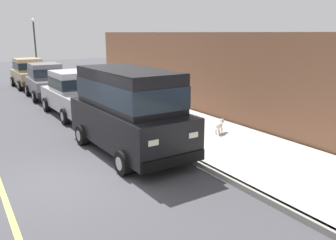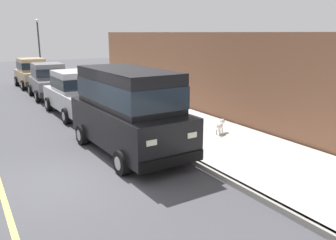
# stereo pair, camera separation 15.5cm
# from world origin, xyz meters

# --- Properties ---
(ground_plane) EXTENTS (80.00, 80.00, 0.00)m
(ground_plane) POSITION_xyz_m (0.00, 0.00, 0.00)
(ground_plane) COLOR #424247
(curb) EXTENTS (0.16, 64.00, 0.14)m
(curb) POSITION_xyz_m (3.20, 0.00, 0.07)
(curb) COLOR gray
(curb) RESTS_ON ground
(sidewalk) EXTENTS (3.60, 64.00, 0.14)m
(sidewalk) POSITION_xyz_m (5.00, 0.00, 0.07)
(sidewalk) COLOR #B7B5AD
(sidewalk) RESTS_ON ground
(lane_centre_line) EXTENTS (0.12, 57.60, 0.01)m
(lane_centre_line) POSITION_xyz_m (-1.60, 0.00, 0.00)
(lane_centre_line) COLOR #E0D64C
(lane_centre_line) RESTS_ON ground
(car_black_van) EXTENTS (2.25, 4.96, 2.52)m
(car_black_van) POSITION_xyz_m (2.08, 1.04, 1.39)
(car_black_van) COLOR black
(car_black_van) RESTS_ON ground
(car_silver_sedan) EXTENTS (2.12, 4.64, 1.92)m
(car_silver_sedan) POSITION_xyz_m (2.21, 6.86, 0.98)
(car_silver_sedan) COLOR #BCBCC1
(car_silver_sedan) RESTS_ON ground
(car_grey_hatchback) EXTENTS (2.03, 3.85, 1.88)m
(car_grey_hatchback) POSITION_xyz_m (2.15, 11.86, 0.98)
(car_grey_hatchback) COLOR slate
(car_grey_hatchback) RESTS_ON ground
(car_tan_hatchback) EXTENTS (2.04, 3.85, 1.88)m
(car_tan_hatchback) POSITION_xyz_m (2.08, 16.44, 0.98)
(car_tan_hatchback) COLOR tan
(car_tan_hatchback) RESTS_ON ground
(dog_white) EXTENTS (0.66, 0.47, 0.49)m
(dog_white) POSITION_xyz_m (5.45, 0.85, 0.43)
(dog_white) COLOR white
(dog_white) RESTS_ON sidewalk
(street_lamp) EXTENTS (0.36, 0.36, 4.42)m
(street_lamp) POSITION_xyz_m (3.55, 21.06, 2.91)
(street_lamp) COLOR #2D2D33
(street_lamp) RESTS_ON sidewalk
(building_facade) EXTENTS (0.50, 20.00, 3.56)m
(building_facade) POSITION_xyz_m (7.10, 4.64, 1.78)
(building_facade) COLOR #8C5B42
(building_facade) RESTS_ON ground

